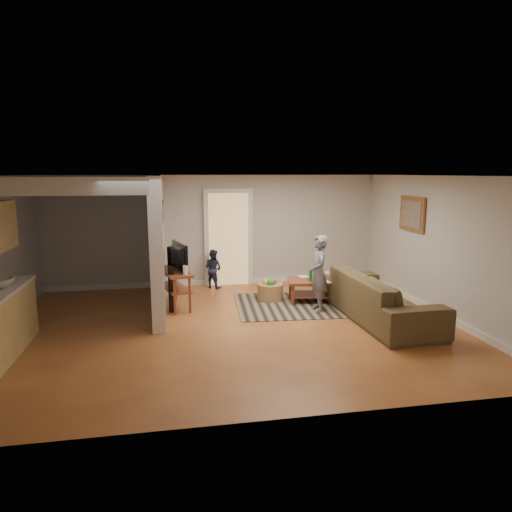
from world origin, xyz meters
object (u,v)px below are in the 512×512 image
at_px(coffee_table, 317,284).
at_px(speaker_right, 171,273).
at_px(speaker_left, 171,289).
at_px(toddler, 213,288).
at_px(tv_console, 175,274).
at_px(child, 318,310).
at_px(toy_basket, 270,291).
at_px(sofa, 379,319).

xyz_separation_m(coffee_table, speaker_right, (-2.87, 0.62, 0.20)).
distance_m(speaker_left, toddler, 1.98).
xyz_separation_m(tv_console, speaker_right, (-0.08, 0.52, -0.10)).
height_order(speaker_right, toddler, speaker_right).
relative_size(speaker_left, speaker_right, 0.79).
height_order(speaker_right, child, speaker_right).
distance_m(toy_basket, toddler, 1.63).
bearing_deg(speaker_left, speaker_right, 67.20).
height_order(toy_basket, toddler, toy_basket).
distance_m(sofa, speaker_left, 3.78).
relative_size(tv_console, toy_basket, 2.32).
xyz_separation_m(speaker_left, child, (2.69, -0.38, -0.44)).
distance_m(coffee_table, child, 0.73).
xyz_separation_m(toy_basket, toddler, (-1.04, 1.24, -0.19)).
distance_m(tv_console, toy_basket, 1.94).
relative_size(speaker_left, child, 0.61).
bearing_deg(coffee_table, speaker_right, 167.89).
bearing_deg(toddler, speaker_left, 102.43).
distance_m(coffee_table, speaker_left, 2.89).
height_order(sofa, tv_console, tv_console).
height_order(sofa, child, child).
xyz_separation_m(sofa, tv_console, (-3.52, 1.41, 0.65)).
height_order(tv_console, speaker_right, speaker_right).
relative_size(tv_console, toddler, 1.39).
bearing_deg(speaker_right, toy_basket, 4.61).
xyz_separation_m(sofa, toddler, (-2.68, 2.77, 0.00)).
distance_m(speaker_right, child, 3.01).
bearing_deg(speaker_right, coffee_table, 3.74).
bearing_deg(tv_console, sofa, -36.68).
bearing_deg(child, tv_console, -99.21).
relative_size(toy_basket, child, 0.37).
height_order(child, toddler, child).
height_order(tv_console, child, tv_console).
distance_m(sofa, tv_console, 3.85).
bearing_deg(speaker_right, sofa, -12.26).
bearing_deg(child, toy_basket, -132.92).
bearing_deg(toy_basket, sofa, -43.10).
height_order(coffee_table, child, child).
xyz_separation_m(tv_console, speaker_left, (-0.08, -0.34, -0.22)).
xyz_separation_m(speaker_right, child, (2.69, -1.23, -0.55)).
height_order(speaker_left, speaker_right, speaker_right).
distance_m(child, toddler, 2.74).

